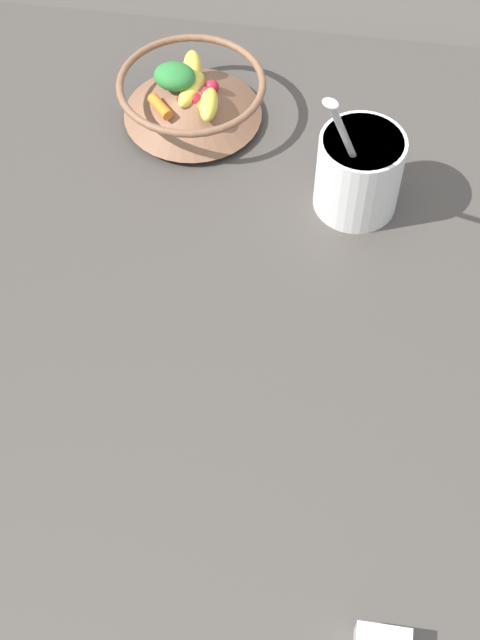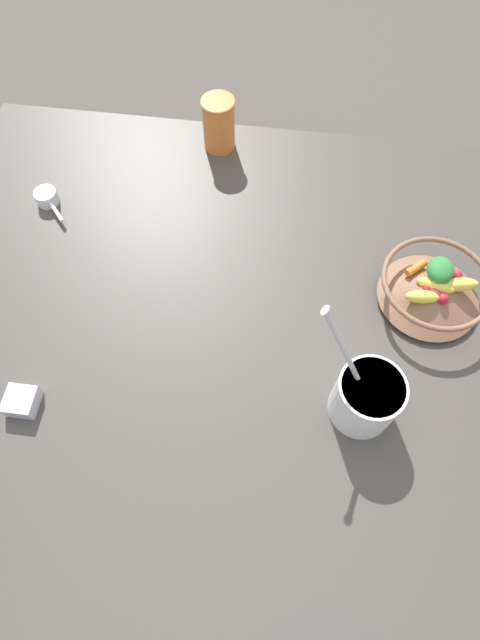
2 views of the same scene
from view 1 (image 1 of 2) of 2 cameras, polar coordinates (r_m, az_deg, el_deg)
The scene contains 4 objects.
ground_plane at distance 1.03m, azimuth 3.00°, elevation -4.37°, with size 6.00×6.00×0.00m, color #4C4742.
countertop at distance 1.02m, azimuth 3.04°, elevation -3.85°, with size 1.20×1.20×0.04m.
fruit_bowl at distance 1.24m, azimuth -3.12°, elevation 14.14°, with size 0.20×0.20×0.08m.
yogurt_tub at distance 1.12m, azimuth 7.63°, elevation 9.54°, with size 0.11×0.16×0.25m.
Camera 1 is at (0.02, -0.52, 0.89)m, focal length 50.00 mm.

